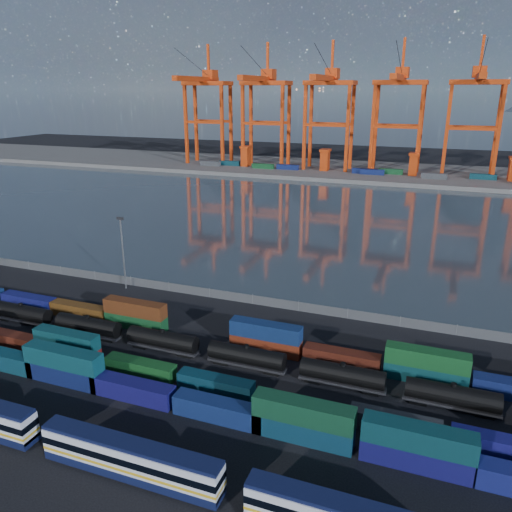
% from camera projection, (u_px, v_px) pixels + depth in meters
% --- Properties ---
extents(ground, '(700.00, 700.00, 0.00)m').
position_uv_depth(ground, '(190.00, 370.00, 79.98)').
color(ground, black).
rests_on(ground, ground).
extents(harbor_water, '(700.00, 700.00, 0.00)m').
position_uv_depth(harbor_water, '(332.00, 219.00, 173.17)').
color(harbor_water, '#2F3B43').
rests_on(harbor_water, ground).
extents(far_quay, '(700.00, 70.00, 2.00)m').
position_uv_depth(far_quay, '(375.00, 172.00, 266.05)').
color(far_quay, '#514F4C').
rests_on(far_quay, ground).
extents(distant_mountains, '(2470.00, 1100.00, 520.00)m').
position_uv_depth(distant_mountains, '(472.00, 23.00, 1409.10)').
color(distant_mountains, '#1E2630').
rests_on(distant_mountains, ground).
extents(passenger_train, '(74.86, 2.82, 4.84)m').
position_uv_depth(passenger_train, '(131.00, 460.00, 57.28)').
color(passenger_train, silver).
rests_on(passenger_train, ground).
extents(container_row_south, '(141.50, 2.66, 5.66)m').
position_uv_depth(container_row_south, '(178.00, 395.00, 69.61)').
color(container_row_south, '#45474A').
rests_on(container_row_south, ground).
extents(container_row_mid, '(141.19, 2.40, 5.11)m').
position_uv_depth(container_row_mid, '(193.00, 376.00, 75.01)').
color(container_row_mid, '#424347').
rests_on(container_row_mid, ground).
extents(container_row_north, '(141.75, 2.53, 5.39)m').
position_uv_depth(container_row_north, '(291.00, 345.00, 83.61)').
color(container_row_north, navy).
rests_on(container_row_north, ground).
extents(tanker_string, '(121.68, 2.83, 4.05)m').
position_uv_depth(tanker_string, '(293.00, 365.00, 77.60)').
color(tanker_string, black).
rests_on(tanker_string, ground).
extents(waterfront_fence, '(160.12, 0.12, 2.20)m').
position_uv_depth(waterfront_fence, '(253.00, 299.00, 104.51)').
color(waterfront_fence, '#595B5E').
rests_on(waterfront_fence, ground).
extents(yard_light_mast, '(1.60, 0.40, 16.60)m').
position_uv_depth(yard_light_mast, '(123.00, 249.00, 110.13)').
color(yard_light_mast, slate).
rests_on(yard_light_mast, ground).
extents(gantry_cranes, '(200.61, 49.17, 66.58)m').
position_uv_depth(gantry_cranes, '(364.00, 94.00, 249.92)').
color(gantry_cranes, red).
rests_on(gantry_cranes, ground).
extents(quay_containers, '(172.58, 10.99, 2.60)m').
position_uv_depth(quay_containers, '(349.00, 170.00, 256.09)').
color(quay_containers, navy).
rests_on(quay_containers, far_quay).
extents(straddle_carriers, '(140.00, 7.00, 11.10)m').
position_uv_depth(straddle_carriers, '(368.00, 161.00, 255.84)').
color(straddle_carriers, red).
rests_on(straddle_carriers, far_quay).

